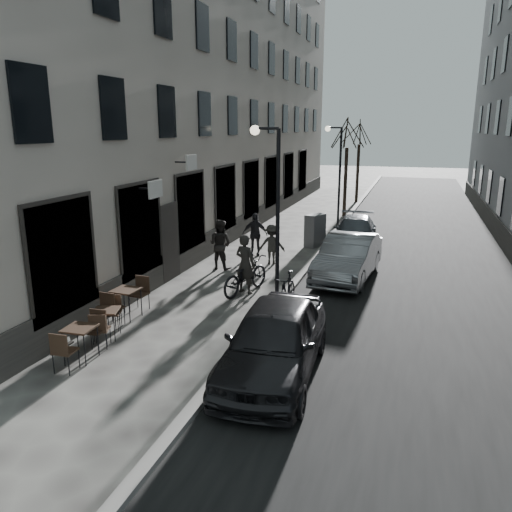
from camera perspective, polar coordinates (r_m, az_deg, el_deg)
The scene contains 22 objects.
ground at distance 10.06m, azimuth -7.10°, elevation -15.67°, with size 120.00×120.00×0.00m, color #3E3B38.
road at distance 24.37m, azimuth 17.57°, elevation 1.93°, with size 7.30×60.00×0.00m, color black.
kerb at distance 24.62m, azimuth 9.07°, elevation 2.69°, with size 0.25×60.00×0.12m, color slate.
building_left at distance 26.40m, azimuth -4.37°, elevation 20.95°, with size 4.00×35.00×16.00m, color #A4978A.
streetlamp_near at distance 14.52m, azimuth 1.87°, elevation 7.09°, with size 0.90×0.28×5.09m.
streetlamp_far at distance 26.21m, azimuth 9.22°, elevation 10.25°, with size 0.90×0.28×5.09m.
tree_near at distance 29.10m, azimuth 10.42°, elevation 13.58°, with size 2.40×2.40×5.70m.
tree_far at distance 35.06m, azimuth 11.76°, elevation 13.64°, with size 2.40×2.40×5.70m.
bistro_set_a at distance 11.85m, azimuth -19.41°, elevation -9.04°, with size 0.66×1.56×0.91m.
bistro_set_b at distance 12.85m, azimuth -16.71°, elevation -7.08°, with size 0.84×1.51×0.86m.
bistro_set_c at distance 13.96m, azimuth -14.58°, elevation -4.95°, with size 0.70×1.65×0.97m.
sign_board at distance 12.72m, azimuth -21.83°, elevation -7.84°, with size 0.36×0.62×1.06m.
utility_cabinet at distance 21.73m, azimuth 6.76°, elevation 2.93°, with size 0.52×0.94×1.40m, color slate.
bicycle at distance 15.52m, azimuth -1.24°, elevation -2.20°, with size 0.76×2.18×1.14m, color black.
cyclist_rider at distance 15.42m, azimuth -1.25°, elevation -0.90°, with size 0.68×0.45×1.87m, color black.
pedestrian_near at distance 18.12m, azimuth -4.12°, elevation 1.32°, with size 0.88×0.69×1.82m, color black.
pedestrian_mid at distance 18.75m, azimuth 1.81°, elevation 1.33°, with size 0.98×0.56×1.51m, color #2D2B27.
pedestrian_far at distance 20.05m, azimuth -0.14°, elevation 2.51°, with size 1.01×0.42×1.72m, color black.
car_near at distance 10.46m, azimuth 2.10°, elevation -9.62°, with size 1.80×4.49×1.53m, color black.
car_mid at distance 17.20m, azimuth 10.47°, elevation -0.17°, with size 1.57×4.52×1.49m, color gray.
car_far at distance 22.05m, azimuth 11.24°, elevation 2.74°, with size 1.77×4.37×1.27m, color #3E4249.
moped at distance 13.99m, azimuth 3.55°, elevation -4.20°, with size 0.52×1.84×1.11m, color black.
Camera 1 is at (3.77, -7.84, 5.05)m, focal length 35.00 mm.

